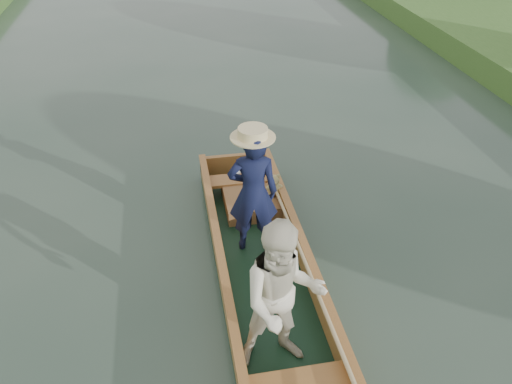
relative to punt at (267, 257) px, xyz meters
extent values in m
plane|color=#283D30|center=(0.02, 0.20, -0.61)|extent=(120.00, 120.00, 0.00)
cube|color=black|center=(0.02, 0.20, -0.57)|extent=(1.10, 5.00, 0.08)
cube|color=#A26B32|center=(-0.49, 0.20, -0.37)|extent=(0.08, 5.00, 0.32)
cube|color=#A26B32|center=(0.53, 0.20, -0.37)|extent=(0.08, 5.00, 0.32)
cube|color=#A26B32|center=(0.02, 2.66, -0.37)|extent=(1.10, 0.08, 0.32)
cube|color=#A26B32|center=(-0.49, 0.20, -0.19)|extent=(0.10, 5.00, 0.04)
cube|color=#A26B32|center=(0.53, 0.20, -0.19)|extent=(0.10, 5.00, 0.04)
cube|color=#A26B32|center=(0.02, 2.10, -0.31)|extent=(0.94, 0.30, 0.05)
cube|color=#A26B32|center=(0.02, -1.40, -0.31)|extent=(0.94, 0.30, 0.05)
imported|color=black|center=(-0.01, 0.83, 0.31)|extent=(0.66, 0.48, 1.68)
cylinder|color=beige|center=(-0.01, 0.83, 1.11)|extent=(0.52, 0.52, 0.12)
imported|color=beige|center=(-0.05, -0.93, 0.32)|extent=(0.84, 0.66, 1.70)
cube|color=#9E5C33|center=(0.15, 1.72, -0.42)|extent=(0.85, 0.90, 0.22)
sphere|color=tan|center=(0.43, 1.62, -0.20)|extent=(0.20, 0.20, 0.20)
sphere|color=tan|center=(0.43, 1.61, -0.05)|extent=(0.15, 0.15, 0.15)
sphere|color=tan|center=(0.37, 1.61, 0.01)|extent=(0.05, 0.05, 0.05)
sphere|color=tan|center=(0.48, 1.61, 0.01)|extent=(0.05, 0.05, 0.05)
sphere|color=tan|center=(0.43, 1.55, -0.07)|extent=(0.06, 0.06, 0.06)
sphere|color=tan|center=(0.34, 1.60, -0.17)|extent=(0.07, 0.07, 0.07)
sphere|color=tan|center=(0.52, 1.60, -0.17)|extent=(0.07, 0.07, 0.07)
sphere|color=tan|center=(0.38, 1.59, -0.28)|extent=(0.08, 0.08, 0.08)
sphere|color=tan|center=(0.48, 1.59, -0.28)|extent=(0.08, 0.08, 0.08)
cylinder|color=silver|center=(-0.02, 2.10, -0.28)|extent=(0.07, 0.07, 0.01)
cylinder|color=silver|center=(-0.02, 2.10, -0.24)|extent=(0.01, 0.01, 0.08)
ellipsoid|color=silver|center=(-0.02, 2.10, -0.18)|extent=(0.09, 0.09, 0.05)
cylinder|color=tan|center=(0.45, -0.31, -0.15)|extent=(0.04, 4.27, 0.19)
camera|label=1|loc=(-0.87, -4.07, 3.74)|focal=35.00mm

